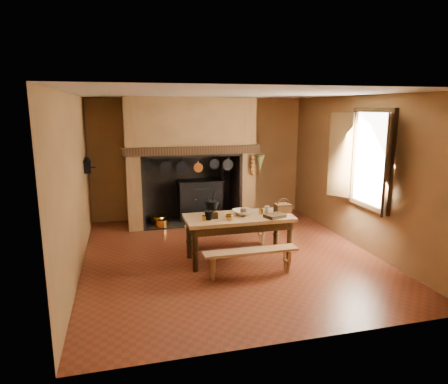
% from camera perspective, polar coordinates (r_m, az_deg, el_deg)
% --- Properties ---
extents(floor, '(5.50, 5.50, 0.00)m').
position_cam_1_polar(floor, '(7.19, 0.78, -9.06)').
color(floor, maroon).
rests_on(floor, ground).
extents(ceiling, '(5.50, 5.50, 0.00)m').
position_cam_1_polar(ceiling, '(6.71, 0.85, 13.85)').
color(ceiling, silver).
rests_on(ceiling, back_wall).
extents(back_wall, '(5.00, 0.02, 2.80)m').
position_cam_1_polar(back_wall, '(9.46, -3.57, 4.81)').
color(back_wall, olive).
rests_on(back_wall, floor).
extents(wall_left, '(0.02, 5.50, 2.80)m').
position_cam_1_polar(wall_left, '(6.62, -20.56, 0.93)').
color(wall_left, olive).
rests_on(wall_left, floor).
extents(wall_right, '(0.02, 5.50, 2.80)m').
position_cam_1_polar(wall_right, '(7.84, 18.75, 2.68)').
color(wall_right, olive).
rests_on(wall_right, floor).
extents(wall_front, '(5.00, 0.02, 2.80)m').
position_cam_1_polar(wall_front, '(4.29, 10.52, -4.27)').
color(wall_front, olive).
rests_on(wall_front, floor).
extents(chimney_breast, '(2.95, 0.96, 2.80)m').
position_cam_1_polar(chimney_breast, '(8.94, -4.97, 7.01)').
color(chimney_breast, olive).
rests_on(chimney_breast, floor).
extents(iron_range, '(1.12, 0.55, 1.60)m').
position_cam_1_polar(iron_range, '(9.32, -3.40, -1.02)').
color(iron_range, black).
rests_on(iron_range, floor).
extents(hearth_pans, '(0.51, 0.62, 0.20)m').
position_cam_1_polar(hearth_pans, '(9.07, -9.37, -4.08)').
color(hearth_pans, '#B6812A').
rests_on(hearth_pans, floor).
extents(hanging_pans, '(1.92, 0.29, 0.27)m').
position_cam_1_polar(hanging_pans, '(8.49, -4.62, 3.69)').
color(hanging_pans, black).
rests_on(hanging_pans, chimney_breast).
extents(onion_string, '(0.12, 0.10, 0.46)m').
position_cam_1_polar(onion_string, '(8.80, 4.04, 3.79)').
color(onion_string, '#A74F1E').
rests_on(onion_string, chimney_breast).
extents(herb_bunch, '(0.20, 0.20, 0.35)m').
position_cam_1_polar(herb_bunch, '(8.85, 5.16, 4.15)').
color(herb_bunch, '#5C6630').
rests_on(herb_bunch, chimney_breast).
extents(window, '(0.39, 1.75, 1.76)m').
position_cam_1_polar(window, '(7.39, 19.60, 4.44)').
color(window, white).
rests_on(window, wall_right).
extents(wall_coffee_mill, '(0.23, 0.16, 0.31)m').
position_cam_1_polar(wall_coffee_mill, '(8.12, -18.96, 3.80)').
color(wall_coffee_mill, black).
rests_on(wall_coffee_mill, wall_left).
extents(work_table, '(1.82, 0.81, 0.79)m').
position_cam_1_polar(work_table, '(6.79, 2.12, -4.45)').
color(work_table, tan).
rests_on(work_table, floor).
extents(bench_front, '(1.50, 0.26, 0.42)m').
position_cam_1_polar(bench_front, '(6.30, 3.84, -9.15)').
color(bench_front, tan).
rests_on(bench_front, floor).
extents(bench_back, '(1.61, 0.28, 0.45)m').
position_cam_1_polar(bench_back, '(7.50, 0.65, -5.42)').
color(bench_back, tan).
rests_on(bench_back, floor).
extents(mortar_large, '(0.24, 0.24, 0.41)m').
position_cam_1_polar(mortar_large, '(6.80, -1.73, -2.14)').
color(mortar_large, black).
rests_on(mortar_large, work_table).
extents(mortar_small, '(0.15, 0.15, 0.25)m').
position_cam_1_polar(mortar_small, '(6.50, -2.20, -3.29)').
color(mortar_small, black).
rests_on(mortar_small, work_table).
extents(coffee_grinder, '(0.15, 0.11, 0.17)m').
position_cam_1_polar(coffee_grinder, '(6.59, -1.43, -3.24)').
color(coffee_grinder, '#352410').
rests_on(coffee_grinder, work_table).
extents(brass_mug_a, '(0.08, 0.08, 0.08)m').
position_cam_1_polar(brass_mug_a, '(6.48, -2.82, -3.74)').
color(brass_mug_a, '#B6812A').
rests_on(brass_mug_a, work_table).
extents(brass_mug_b, '(0.10, 0.10, 0.09)m').
position_cam_1_polar(brass_mug_b, '(6.89, 5.31, -2.79)').
color(brass_mug_b, '#B6812A').
rests_on(brass_mug_b, work_table).
extents(mixing_bowl, '(0.39, 0.39, 0.09)m').
position_cam_1_polar(mixing_bowl, '(6.82, 2.75, -2.91)').
color(mixing_bowl, beige).
rests_on(mixing_bowl, work_table).
extents(stoneware_crock, '(0.13, 0.13, 0.13)m').
position_cam_1_polar(stoneware_crock, '(6.73, 2.79, -2.91)').
color(stoneware_crock, '#51321E').
rests_on(stoneware_crock, work_table).
extents(glass_jar, '(0.11, 0.11, 0.15)m').
position_cam_1_polar(glass_jar, '(6.86, 6.17, -2.61)').
color(glass_jar, beige).
rests_on(glass_jar, work_table).
extents(wicker_basket, '(0.27, 0.20, 0.26)m').
position_cam_1_polar(wicker_basket, '(7.03, 8.39, -2.23)').
color(wicker_basket, '#513518').
rests_on(wicker_basket, work_table).
extents(wooden_tray, '(0.39, 0.33, 0.06)m').
position_cam_1_polar(wooden_tray, '(6.71, 7.29, -3.38)').
color(wooden_tray, '#352410').
rests_on(wooden_tray, work_table).
extents(brass_cup, '(0.12, 0.12, 0.09)m').
position_cam_1_polar(brass_cup, '(6.50, 0.75, -3.63)').
color(brass_cup, '#B6812A').
rests_on(brass_cup, work_table).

